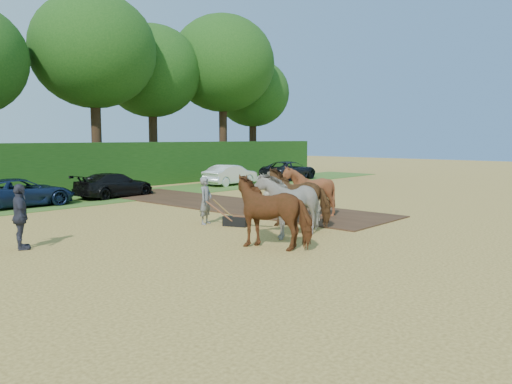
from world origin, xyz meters
TOP-DOWN VIEW (x-y plane):
  - ground at (0.00, 0.00)m, footprint 120.00×120.00m
  - earth_strip at (1.50, 7.00)m, footprint 4.50×17.00m
  - grass_verge at (0.00, 14.00)m, footprint 50.00×5.00m
  - hedgerow at (0.00, 18.50)m, footprint 46.00×1.60m
  - spectator_near at (0.88, 3.68)m, footprint 1.09×1.13m
  - spectator_far at (-9.67, 4.47)m, footprint 0.83×1.24m
  - plough_team at (-1.85, 0.43)m, footprint 7.24×6.19m
  - parked_cars at (2.91, 13.85)m, footprint 30.83×2.81m
  - treeline at (-1.69, 21.69)m, footprint 48.70×10.60m

SIDE VIEW (x-z plane):
  - ground at x=0.00m, z-range 0.00..0.00m
  - grass_verge at x=0.00m, z-range 0.00..0.03m
  - earth_strip at x=1.50m, z-range 0.00..0.05m
  - parked_cars at x=2.91m, z-range -0.03..1.44m
  - spectator_near at x=0.88m, z-range 0.00..1.84m
  - spectator_far at x=-9.67m, z-range 0.00..1.96m
  - plough_team at x=-1.85m, z-range -0.01..2.17m
  - hedgerow at x=0.00m, z-range 0.00..3.00m
  - treeline at x=-1.69m, z-range 1.87..16.07m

